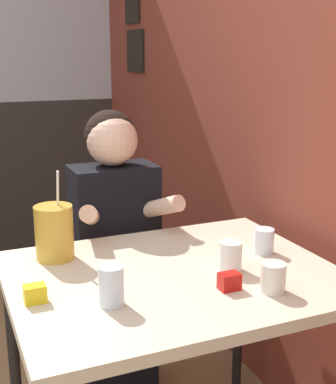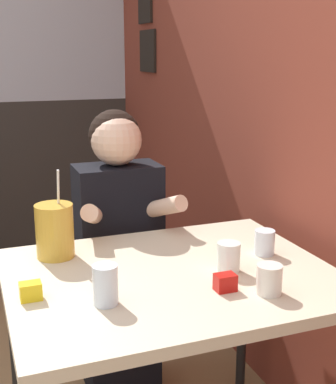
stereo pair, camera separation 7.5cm
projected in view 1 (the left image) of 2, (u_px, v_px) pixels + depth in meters
name	position (u px, v px, depth m)	size (l,w,h in m)	color
brick_wall_right	(197.00, 70.00, 2.75)	(0.08, 4.79, 2.70)	brown
main_table	(174.00, 293.00, 1.69)	(1.01, 0.81, 0.77)	beige
person_seated	(115.00, 251.00, 2.21)	(0.42, 0.40, 1.22)	black
cocktail_pitcher	(54.00, 232.00, 1.76)	(0.13, 0.13, 0.30)	gold
glass_near_pitcher	(264.00, 241.00, 1.83)	(0.07, 0.07, 0.09)	silver
glass_center	(230.00, 256.00, 1.68)	(0.07, 0.07, 0.09)	silver
glass_far_side	(273.00, 277.00, 1.53)	(0.07, 0.07, 0.09)	silver
glass_by_brick	(111.00, 286.00, 1.44)	(0.07, 0.07, 0.11)	silver
condiment_ketchup	(229.00, 281.00, 1.55)	(0.06, 0.04, 0.05)	#B7140F
condiment_mustard	(35.00, 294.00, 1.47)	(0.06, 0.04, 0.05)	yellow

